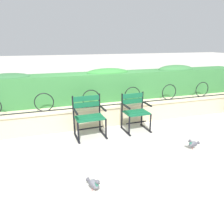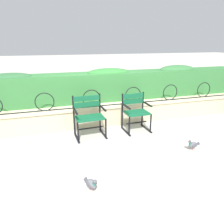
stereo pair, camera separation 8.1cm
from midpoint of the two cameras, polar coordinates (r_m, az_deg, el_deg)
ground_plane at (r=4.64m, az=0.71°, el=-6.67°), size 60.00×60.00×0.00m
stone_wall at (r=5.19m, az=-1.70°, el=-0.74°), size 8.56×0.41×0.52m
iron_arch_fence at (r=4.93m, az=-4.59°, el=3.42°), size 8.00×0.02×0.42m
hedge_row at (r=5.50m, az=-2.63°, el=7.31°), size 8.39×0.65×0.84m
park_chair_left at (r=4.55m, az=-5.85°, el=-0.84°), size 0.66×0.55×0.89m
park_chair_right at (r=4.87m, az=6.91°, el=0.29°), size 0.59×0.54×0.86m
pigeon_near_chairs at (r=4.36m, az=21.75°, el=-8.23°), size 0.29×0.13×0.22m
pigeon_far_side at (r=3.09m, az=-4.93°, el=-18.84°), size 0.17×0.28×0.22m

